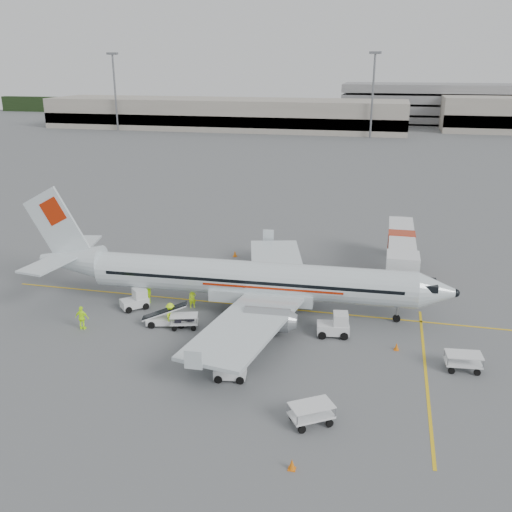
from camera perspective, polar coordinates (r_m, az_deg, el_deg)
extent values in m
plane|color=#56595B|center=(48.66, -0.54, -4.98)|extent=(360.00, 360.00, 0.00)
cube|color=yellow|center=(48.66, -0.54, -4.98)|extent=(44.00, 0.20, 0.01)
cube|color=yellow|center=(40.49, 16.60, -11.05)|extent=(0.20, 20.00, 0.01)
cone|color=orange|center=(42.65, 13.88, -8.76)|extent=(0.35, 0.35, 0.57)
cone|color=orange|center=(60.65, -2.12, 0.26)|extent=(0.42, 0.42, 0.68)
cone|color=orange|center=(30.82, 3.61, -20.05)|extent=(0.39, 0.39, 0.64)
imported|color=#B6EB12|center=(48.26, -6.38, -4.23)|extent=(0.73, 0.65, 1.68)
imported|color=#B6EB12|center=(49.68, -10.80, -3.73)|extent=(1.04, 0.95, 1.74)
imported|color=#B6EB12|center=(45.27, -8.56, -5.79)|extent=(0.79, 1.27, 1.89)
imported|color=#B6EB12|center=(46.17, -17.01, -5.94)|extent=(1.12, 0.47, 1.90)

